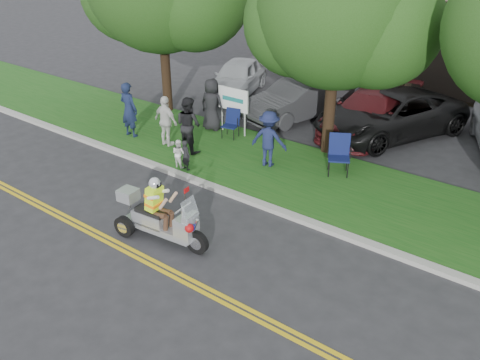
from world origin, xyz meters
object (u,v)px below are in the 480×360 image
Objects in this scene: spectator_adult_left at (129,109)px; spectator_adult_mid at (188,125)px; lawn_chair_a at (232,121)px; parked_car_mid at (390,115)px; parked_car_right at (370,112)px; lawn_chair_b at (339,151)px; parked_car_far_left at (237,77)px; trike_scooter at (159,219)px; spectator_adult_right at (166,121)px; parked_car_left at (299,99)px.

spectator_adult_mid is at bearing -176.81° from spectator_adult_left.
spectator_adult_mid reaches higher than lawn_chair_a.
parked_car_right is at bearing -147.71° from parked_car_mid.
lawn_chair_b is at bearing -16.71° from lawn_chair_a.
spectator_adult_mid is 0.42× the size of parked_car_far_left.
parked_car_mid is 1.09× the size of parked_car_right.
trike_scooter is 6.49m from lawn_chair_a.
spectator_adult_right reaches higher than parked_car_right.
lawn_chair_b is (4.27, -0.30, 0.11)m from lawn_chair_a.
parked_car_mid is at bearing -125.77° from spectator_adult_mid.
lawn_chair_b is at bearing 66.86° from trike_scooter.
parked_car_left reaches higher than lawn_chair_a.
trike_scooter is 6.66m from spectator_adult_left.
spectator_adult_mid reaches higher than parked_car_left.
spectator_adult_left is at bearing 164.90° from lawn_chair_b.
spectator_adult_left is 0.34× the size of parked_car_mid.
trike_scooter is 0.54× the size of parked_car_left.
parked_car_right is (-0.72, 3.84, -0.02)m from lawn_chair_b.
parked_car_right is (-0.70, -0.10, -0.03)m from parked_car_mid.
spectator_adult_mid is at bearing -113.24° from lawn_chair_a.
parked_car_mid is (-0.02, 3.93, 0.01)m from lawn_chair_b.
parked_car_right is (1.08, 9.54, 0.18)m from trike_scooter.
lawn_chair_a is at bearing -73.19° from parked_car_far_left.
spectator_adult_left is 1.05× the size of spectator_adult_mid.
parked_car_right is (3.55, 3.54, 0.09)m from lawn_chair_a.
spectator_adult_left is 0.44× the size of parked_car_far_left.
spectator_adult_right is 0.33× the size of parked_car_right.
parked_car_left is (3.63, 5.33, -0.29)m from spectator_adult_left.
parked_car_far_left is at bearing 112.44° from trike_scooter.
parked_car_right is at bearing -121.66° from spectator_adult_mid.
trike_scooter is at bearing -136.50° from lawn_chair_b.
lawn_chair_a is at bearing -96.26° from spectator_adult_mid.
parked_car_right is (6.43, 5.60, -0.31)m from spectator_adult_left.
trike_scooter reaches higher than lawn_chair_b.
spectator_adult_left is 1.62m from spectator_adult_right.
spectator_adult_mid is 0.32× the size of parked_car_mid.
parked_car_left is (-1.72, 9.27, 0.19)m from trike_scooter.
trike_scooter is at bearing -95.60° from parked_car_right.
parked_car_far_left is at bearing 174.02° from parked_car_right.
parked_car_mid reaches higher than lawn_chair_b.
spectator_adult_left reaches higher than parked_car_mid.
lawn_chair_a is 0.58× the size of spectator_adult_right.
spectator_adult_mid is (-2.81, 4.18, 0.44)m from trike_scooter.
lawn_chair_b is 0.25× the size of parked_car_left.
parked_car_left is at bearing -97.79° from spectator_adult_mid.
lawn_chair_a is at bearing -87.50° from parked_car_left.
trike_scooter is 9.80m from parked_car_mid.
trike_scooter is at bearing 135.59° from spectator_adult_right.
spectator_adult_right is 0.36× the size of parked_car_left.
lawn_chair_a is (-2.47, 6.00, 0.08)m from trike_scooter.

